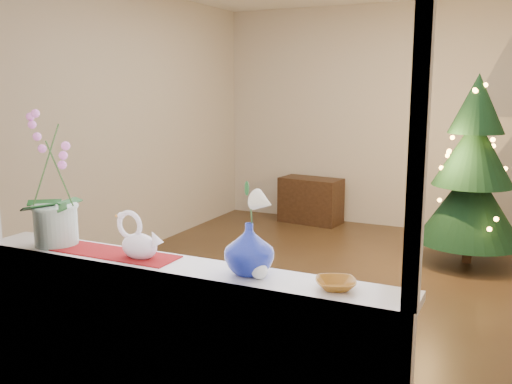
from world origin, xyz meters
TOP-DOWN VIEW (x-y plane):
  - ground at (0.00, 0.00)m, footprint 5.00×5.00m
  - wall_back at (0.00, 2.50)m, footprint 4.50×0.10m
  - wall_front at (0.00, -2.50)m, footprint 4.50×0.10m
  - wall_left at (-2.25, 0.00)m, footprint 0.10×5.00m
  - window_apron at (0.00, -2.46)m, footprint 2.20×0.08m
  - windowsill at (0.00, -2.37)m, footprint 2.20×0.26m
  - window_frame at (0.00, -2.47)m, footprint 2.22×0.06m
  - runner at (-0.38, -2.37)m, footprint 0.70×0.20m
  - orchid_pot at (-0.74, -2.37)m, footprint 0.26×0.26m
  - swan at (-0.20, -2.38)m, footprint 0.26×0.12m
  - blue_vase at (0.37, -2.35)m, footprint 0.32×0.32m
  - lily at (0.37, -2.35)m, footprint 0.14×0.08m
  - paperweight at (0.44, -2.40)m, footprint 0.09×0.09m
  - amber_dish at (0.77, -2.38)m, footprint 0.18×0.18m
  - xmas_tree at (0.97, 1.32)m, footprint 1.25×1.25m
  - side_table at (-1.02, 2.25)m, footprint 0.81×0.47m

SIDE VIEW (x-z plane):
  - ground at x=0.00m, z-range 0.00..0.00m
  - side_table at x=-1.02m, z-range 0.00..0.58m
  - window_apron at x=0.00m, z-range 0.00..0.88m
  - windowsill at x=0.00m, z-range 0.88..0.92m
  - runner at x=-0.38m, z-range 0.92..0.93m
  - xmas_tree at x=0.97m, z-range 0.00..1.85m
  - amber_dish at x=0.77m, z-range 0.92..0.95m
  - paperweight at x=0.44m, z-range 0.92..0.99m
  - swan at x=-0.20m, z-range 0.92..1.14m
  - blue_vase at x=0.37m, z-range 0.92..1.18m
  - orchid_pot at x=-0.74m, z-range 0.92..1.61m
  - lily at x=0.37m, z-range 1.18..1.38m
  - wall_back at x=0.00m, z-range 0.00..2.70m
  - wall_front at x=0.00m, z-range 0.00..2.70m
  - wall_left at x=-2.25m, z-range 0.00..2.70m
  - window_frame at x=0.00m, z-range 0.90..2.50m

